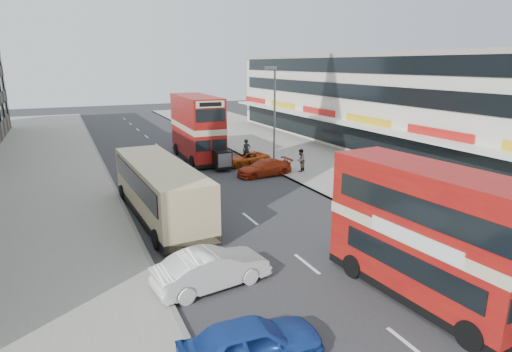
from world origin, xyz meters
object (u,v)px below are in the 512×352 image
car_left_front (212,268)px  bus_second (197,128)px  bus_main (427,234)px  cyclist (247,157)px  coach (160,188)px  car_left_near (251,343)px  car_right_a (264,168)px  street_lamp (274,110)px  pedestrian_near (300,160)px  car_right_b (245,159)px  car_right_c (203,139)px

car_left_front → bus_second: bearing=-23.6°
bus_main → cyclist: size_ratio=3.82×
coach → car_left_near: bearing=-94.2°
car_right_a → cyclist: 3.51m
street_lamp → pedestrian_near: street_lamp is taller
bus_second → car_left_near: size_ratio=2.38×
cyclist → bus_second: bearing=130.9°
bus_main → cyclist: bus_main is taller
pedestrian_near → car_right_b: bearing=-92.0°
bus_second → car_left_near: (-6.61, -26.38, -2.16)m
coach → car_right_b: 13.25m
car_left_near → car_left_front: car_left_front is taller
cyclist → car_right_a: bearing=-86.0°
bus_second → car_right_a: bus_second is taller
car_left_near → car_right_b: bearing=-21.3°
bus_second → car_left_front: 22.68m
car_right_a → car_right_b: bearing=177.4°
street_lamp → bus_main: street_lamp is taller
street_lamp → car_right_a: (-1.75, -1.93, -4.16)m
street_lamp → car_right_c: street_lamp is taller
car_right_a → car_right_c: size_ratio=1.07×
coach → car_left_near: 13.13m
car_right_a → cyclist: (0.06, 3.50, 0.16)m
car_left_near → cyclist: 24.26m
bus_main → bus_second: 25.69m
coach → cyclist: 13.05m
car_right_a → car_right_c: (-0.32, 14.10, 0.06)m
car_left_front → car_right_a: car_left_front is taller
bus_main → car_right_c: bus_main is taller
bus_main → car_right_b: (2.42, 21.85, -1.92)m
bus_second → car_right_b: size_ratio=2.40×
street_lamp → car_right_b: size_ratio=1.96×
car_left_front → car_right_b: bearing=-34.8°
bus_second → car_left_near: bus_second is taller
car_right_c → cyclist: cyclist is taller
car_right_b → car_right_a: bearing=-5.7°
car_right_c → pedestrian_near: pedestrian_near is taller
coach → cyclist: bearing=42.3°
bus_main → car_right_a: bus_main is taller
cyclist → car_left_front: bearing=-112.4°
cyclist → pedestrian_near: bearing=-49.1°
coach → cyclist: size_ratio=4.83×
bus_main → car_left_front: size_ratio=1.91×
bus_main → car_left_front: 7.97m
car_left_front → car_right_b: size_ratio=1.09×
car_right_c → coach: bearing=-21.0°
car_left_front → car_right_c: (8.74, 28.23, -0.06)m
bus_second → street_lamp: bearing=131.3°
car_right_c → pedestrian_near: size_ratio=2.25×
car_right_b → cyclist: size_ratio=1.83×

